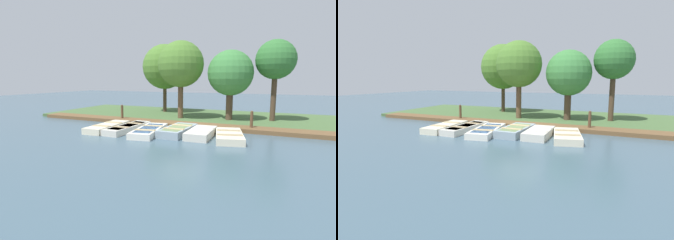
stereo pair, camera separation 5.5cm
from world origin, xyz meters
TOP-DOWN VIEW (x-y plane):
  - ground_plane at (0.00, 0.00)m, footprint 80.00×80.00m
  - shore_bank at (-5.00, 0.00)m, footprint 8.00×24.00m
  - dock_walkway at (-1.30, 0.00)m, footprint 1.28×22.29m
  - rowboat_0 at (1.49, -3.93)m, footprint 3.24×1.24m
  - rowboat_1 at (1.25, -2.72)m, footprint 3.51×1.10m
  - rowboat_2 at (1.46, -1.27)m, footprint 3.53×1.73m
  - rowboat_3 at (0.95, 0.18)m, footprint 2.94×1.28m
  - rowboat_4 at (1.03, 1.48)m, footprint 2.68×1.26m
  - rowboat_5 at (1.05, 2.89)m, footprint 3.10×1.90m
  - mooring_post_near at (-1.38, -4.86)m, footprint 0.16×0.16m
  - mooring_post_far at (-1.38, 3.64)m, footprint 0.16×0.16m
  - park_tree_far_left at (-6.03, -3.78)m, footprint 3.58×3.58m
  - park_tree_left at (-3.21, -1.29)m, footprint 3.11×3.11m
  - park_tree_center at (-3.81, 1.92)m, footprint 2.94×2.94m
  - park_tree_right at (-4.49, 4.58)m, footprint 2.47×2.47m

SIDE VIEW (x-z plane):
  - ground_plane at x=0.00m, z-range 0.00..0.00m
  - shore_bank at x=-5.00m, z-range 0.00..0.21m
  - dock_walkway at x=-1.30m, z-range 0.00..0.23m
  - rowboat_2 at x=1.46m, z-range 0.00..0.33m
  - rowboat_1 at x=1.25m, z-range 0.00..0.34m
  - rowboat_5 at x=1.05m, z-range 0.00..0.34m
  - rowboat_0 at x=1.49m, z-range 0.00..0.35m
  - rowboat_4 at x=1.03m, z-range 0.00..0.39m
  - rowboat_3 at x=0.95m, z-range 0.00..0.40m
  - mooring_post_near at x=-1.38m, z-range 0.01..1.17m
  - mooring_post_far at x=-1.38m, z-range 0.01..1.17m
  - park_tree_center at x=-3.81m, z-range 0.87..5.62m
  - park_tree_left at x=-3.21m, z-range 1.13..6.56m
  - park_tree_far_left at x=-6.03m, z-range 1.02..6.67m
  - park_tree_right at x=-4.49m, z-range 1.37..6.71m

